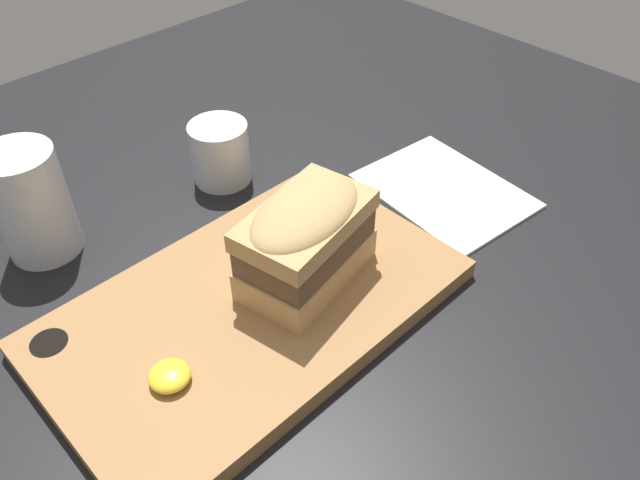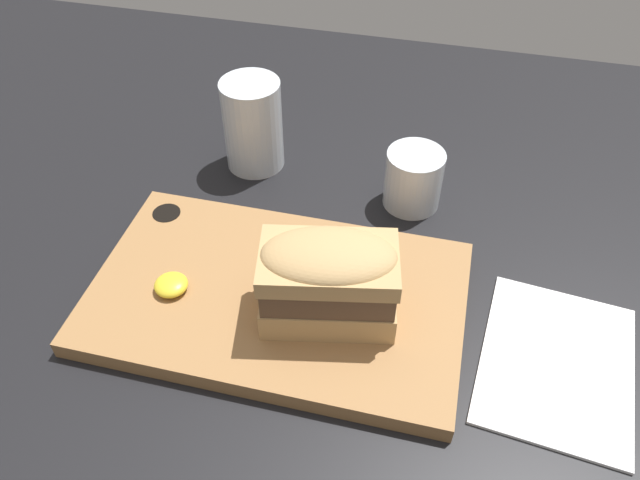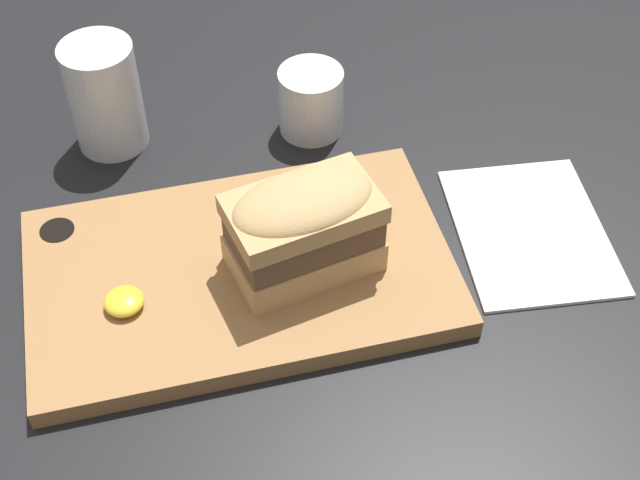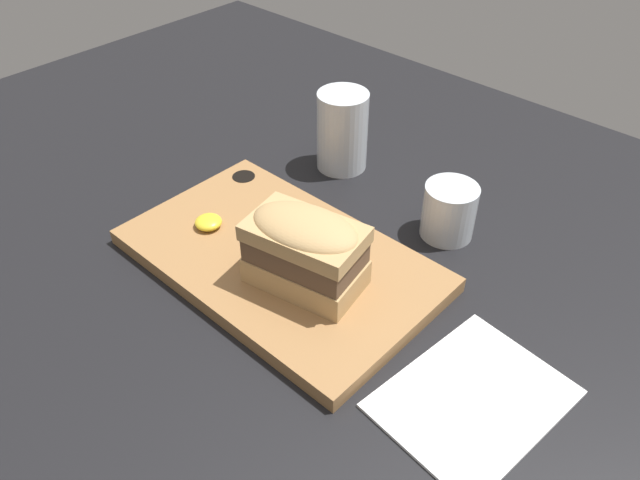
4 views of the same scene
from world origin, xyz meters
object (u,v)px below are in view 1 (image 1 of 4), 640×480
at_px(wine_glass, 221,154).
at_px(napkin, 444,191).
at_px(water_glass, 34,209).
at_px(sandwich, 306,237).
at_px(serving_board, 252,307).

height_order(wine_glass, napkin, wine_glass).
relative_size(water_glass, napkin, 0.60).
relative_size(sandwich, wine_glass, 1.94).
xyz_separation_m(serving_board, wine_glass, (0.12, 0.20, 0.03)).
relative_size(sandwich, water_glass, 1.19).
relative_size(serving_board, wine_glass, 5.25).
height_order(serving_board, water_glass, water_glass).
xyz_separation_m(sandwich, napkin, (0.23, 0.00, -0.07)).
relative_size(serving_board, water_glass, 3.23).
bearing_deg(water_glass, napkin, -31.79).
distance_m(serving_board, napkin, 0.30).
distance_m(sandwich, water_glass, 0.30).
bearing_deg(serving_board, water_glass, 112.99).
distance_m(water_glass, napkin, 0.47).
height_order(sandwich, water_glass, water_glass).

